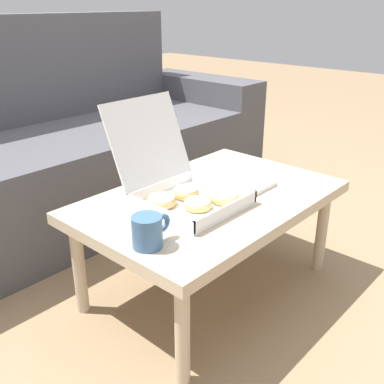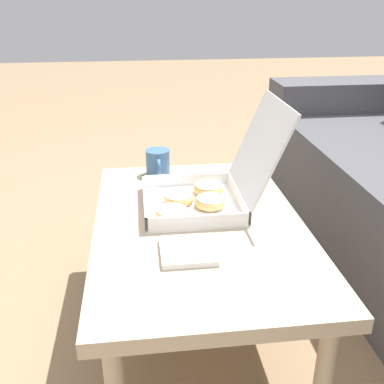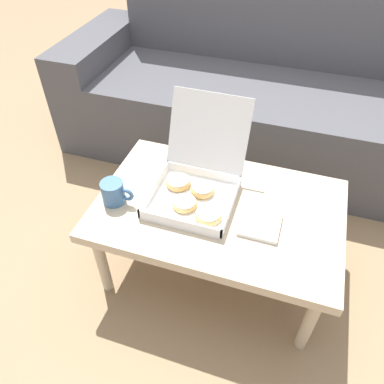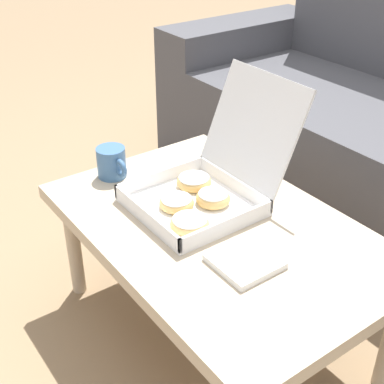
{
  "view_description": "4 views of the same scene",
  "coord_description": "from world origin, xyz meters",
  "px_view_note": "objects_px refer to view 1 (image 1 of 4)",
  "views": [
    {
      "loc": [
        -1.13,
        -1.11,
        1.03
      ],
      "look_at": [
        -0.11,
        -0.18,
        0.44
      ],
      "focal_mm": 42.0,
      "sensor_mm": 36.0,
      "label": 1
    },
    {
      "loc": [
        1.16,
        -0.34,
        1.02
      ],
      "look_at": [
        -0.11,
        -0.18,
        0.44
      ],
      "focal_mm": 42.0,
      "sensor_mm": 36.0,
      "label": 2
    },
    {
      "loc": [
        0.22,
        -1.16,
        1.41
      ],
      "look_at": [
        -0.11,
        -0.18,
        0.44
      ],
      "focal_mm": 35.0,
      "sensor_mm": 36.0,
      "label": 3
    },
    {
      "loc": [
        0.9,
        -0.91,
        1.19
      ],
      "look_at": [
        -0.11,
        -0.18,
        0.44
      ],
      "focal_mm": 50.0,
      "sensor_mm": 36.0,
      "label": 4
    }
  ],
  "objects_px": {
    "couch": "(58,154)",
    "pastry_box": "(182,186)",
    "coffee_table": "(210,206)",
    "coffee_mug": "(148,231)"
  },
  "relations": [
    {
      "from": "coffee_table",
      "to": "pastry_box",
      "type": "height_order",
      "value": "pastry_box"
    },
    {
      "from": "couch",
      "to": "coffee_table",
      "type": "distance_m",
      "value": 0.99
    },
    {
      "from": "couch",
      "to": "coffee_table",
      "type": "relative_size",
      "value": 2.41
    },
    {
      "from": "coffee_mug",
      "to": "coffee_table",
      "type": "bearing_deg",
      "value": 14.31
    },
    {
      "from": "couch",
      "to": "coffee_table",
      "type": "xyz_separation_m",
      "value": [
        0.0,
        -0.99,
        0.02
      ]
    },
    {
      "from": "couch",
      "to": "pastry_box",
      "type": "xyz_separation_m",
      "value": [
        -0.1,
        -0.95,
        0.12
      ]
    },
    {
      "from": "couch",
      "to": "pastry_box",
      "type": "distance_m",
      "value": 0.96
    },
    {
      "from": "coffee_table",
      "to": "pastry_box",
      "type": "distance_m",
      "value": 0.15
    },
    {
      "from": "couch",
      "to": "coffee_mug",
      "type": "xyz_separation_m",
      "value": [
        -0.39,
        -1.09,
        0.11
      ]
    },
    {
      "from": "coffee_table",
      "to": "coffee_mug",
      "type": "bearing_deg",
      "value": -165.69
    }
  ]
}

